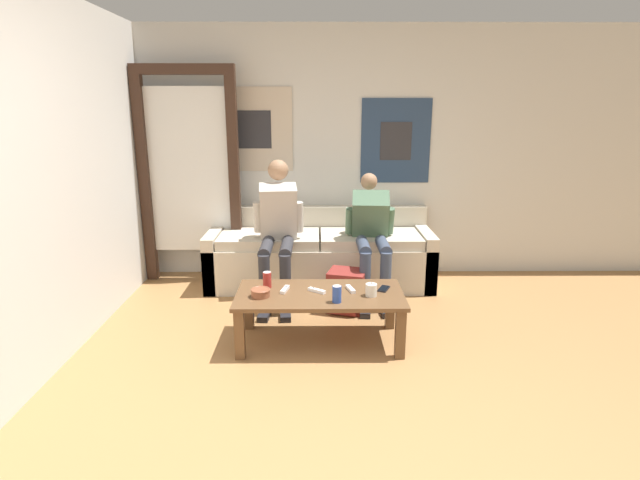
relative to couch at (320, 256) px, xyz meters
The scene contains 16 objects.
ground_plane 2.42m from the couch, 89.17° to the right, with size 18.00×18.00×0.00m, color #9E7042.
wall_back 1.06m from the couch, 84.78° to the left, with size 10.00×0.07×2.55m.
door_frame 1.60m from the couch, behind, with size 1.00×0.10×2.15m.
couch is the anchor object (origin of this frame).
coffee_table 1.33m from the couch, 90.42° to the right, with size 1.26×0.62×0.40m.
person_seated_adult 0.69m from the couch, 135.01° to the right, with size 0.47×0.92×1.28m.
person_seated_teen 0.68m from the couch, 35.03° to the right, with size 0.47×0.99×1.13m.
backpack 0.76m from the couch, 72.00° to the right, with size 0.38×0.37×0.36m.
ceramic_bowl 1.48m from the couch, 107.70° to the right, with size 0.15×0.15×0.06m.
pillar_candle 1.45m from the couch, 75.16° to the right, with size 0.08×0.08×0.10m.
drink_can_blue 1.53m from the couch, 85.82° to the right, with size 0.07×0.07×0.12m.
drink_can_red 1.29m from the couch, 109.05° to the right, with size 0.07×0.07×0.12m.
game_controller_near_left 1.32m from the couch, 91.44° to the right, with size 0.14×0.11×0.03m.
game_controller_near_right 1.32m from the couch, 102.03° to the right, with size 0.07×0.15×0.03m.
game_controller_far_center 1.31m from the couch, 80.09° to the right, with size 0.07×0.15×0.03m.
cell_phone 1.36m from the couch, 69.10° to the right, with size 0.12×0.15×0.01m.
Camera 1 is at (-0.07, -2.44, 1.76)m, focal length 28.00 mm.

